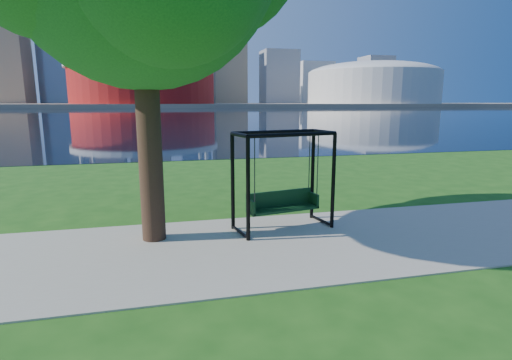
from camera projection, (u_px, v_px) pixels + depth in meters
name	position (u px, v px, depth m)	size (l,w,h in m)	color
ground	(263.00, 238.00, 8.58)	(900.00, 900.00, 0.00)	#1E5114
path	(269.00, 245.00, 8.10)	(120.00, 4.00, 0.03)	#9E937F
river	(167.00, 113.00, 105.92)	(900.00, 180.00, 0.02)	black
far_bank	(161.00, 105.00, 300.41)	(900.00, 228.00, 2.00)	#937F60
stadium	(143.00, 82.00, 227.82)	(83.00, 83.00, 32.00)	maroon
arena	(373.00, 82.00, 260.74)	(84.00, 84.00, 26.56)	beige
skyline	(154.00, 58.00, 305.52)	(392.00, 66.00, 96.50)	gray
swing	(283.00, 183.00, 8.99)	(2.33, 1.36, 2.24)	black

